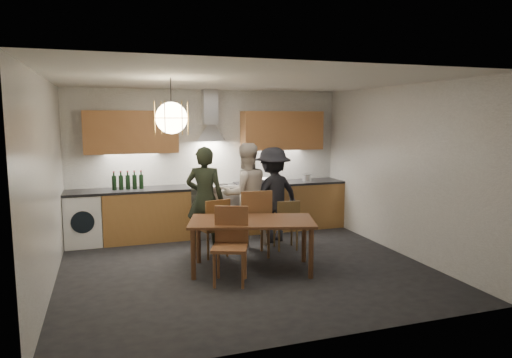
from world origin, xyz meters
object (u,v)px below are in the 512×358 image
object	(u,v)px
chair_front	(231,239)
person_mid	(246,194)
dining_table	(252,226)
mixing_bowl	(267,181)
chair_back_left	(215,224)
person_left	(205,199)
wine_bottles	(128,180)
stock_pot	(307,178)
person_right	(273,195)

from	to	relation	value
chair_front	person_mid	world-z (taller)	person_mid
dining_table	mixing_bowl	world-z (taller)	mixing_bowl
chair_back_left	person_left	xyz separation A→B (m)	(-0.06, 0.42, 0.32)
mixing_bowl	person_left	bearing A→B (deg)	-146.65
chair_front	wine_bottles	xyz separation A→B (m)	(-1.14, 2.41, 0.50)
dining_table	person_mid	bearing A→B (deg)	93.28
mixing_bowl	dining_table	bearing A→B (deg)	-114.97
dining_table	chair_back_left	world-z (taller)	chair_back_left
chair_back_left	stock_pot	distance (m)	2.54
dining_table	chair_front	bearing A→B (deg)	-124.09
chair_back_left	wine_bottles	size ratio (longest dim) A/B	1.73
person_right	mixing_bowl	bearing A→B (deg)	-118.82
chair_back_left	person_right	size ratio (longest dim) A/B	0.56
chair_front	chair_back_left	bearing A→B (deg)	109.39
person_right	wine_bottles	distance (m)	2.46
chair_back_left	person_right	world-z (taller)	person_right
person_left	wine_bottles	bearing A→B (deg)	-14.42
person_left	stock_pot	size ratio (longest dim) A/B	9.68
chair_back_left	person_left	bearing A→B (deg)	-96.62
person_left	dining_table	bearing A→B (deg)	133.45
dining_table	chair_back_left	size ratio (longest dim) A/B	2.08
person_left	person_right	size ratio (longest dim) A/B	1.03
person_right	stock_pot	distance (m)	1.24
person_mid	person_right	bearing A→B (deg)	-178.91
chair_front	mixing_bowl	xyz separation A→B (m)	(1.35, 2.39, 0.39)
dining_table	stock_pot	bearing A→B (deg)	66.24
person_mid	stock_pot	size ratio (longest dim) A/B	9.87
chair_front	stock_pot	bearing A→B (deg)	69.63
wine_bottles	dining_table	bearing A→B (deg)	-53.92
person_left	stock_pot	xyz separation A→B (m)	(2.18, 0.90, 0.13)
person_right	wine_bottles	size ratio (longest dim) A/B	3.11
person_mid	wine_bottles	distance (m)	2.01
dining_table	chair_front	distance (m)	0.50
person_right	stock_pot	size ratio (longest dim) A/B	9.38
chair_back_left	stock_pot	bearing A→B (deg)	-162.62
chair_back_left	person_left	distance (m)	0.53
dining_table	chair_back_left	distance (m)	0.84
stock_pot	person_mid	bearing A→B (deg)	-151.77
dining_table	wine_bottles	xyz separation A→B (m)	(-1.52, 2.09, 0.42)
chair_front	wine_bottles	bearing A→B (deg)	137.15
person_right	chair_back_left	bearing A→B (deg)	10.14
person_right	mixing_bowl	distance (m)	0.78
person_left	person_right	xyz separation A→B (m)	(1.21, 0.15, -0.03)
person_left	mixing_bowl	xyz separation A→B (m)	(1.37, 0.90, 0.11)
dining_table	chair_back_left	xyz separation A→B (m)	(-0.34, 0.75, -0.12)
mixing_bowl	stock_pot	world-z (taller)	stock_pot
chair_front	mixing_bowl	distance (m)	2.78
person_left	person_right	world-z (taller)	person_left
mixing_bowl	wine_bottles	distance (m)	2.49
chair_back_left	stock_pot	xyz separation A→B (m)	(2.12, 1.32, 0.45)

